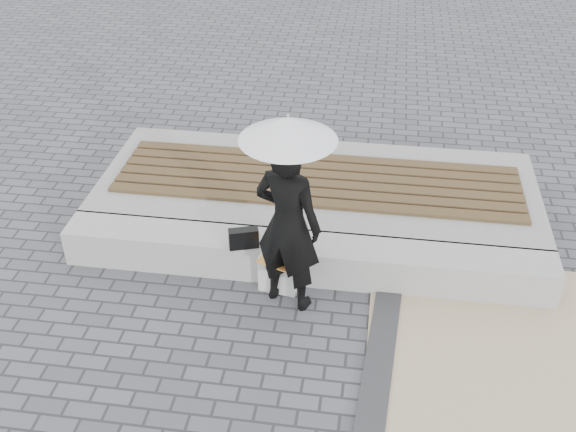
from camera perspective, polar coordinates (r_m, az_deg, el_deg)
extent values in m
plane|color=#4F4F54|center=(5.96, -0.64, -14.45)|extent=(80.00, 80.00, 0.00)
cube|color=#ACACA7|center=(6.98, 1.38, -3.52)|extent=(5.00, 0.45, 0.40)
cube|color=gray|center=(7.95, 2.46, 1.74)|extent=(5.00, 2.00, 0.40)
imported|color=black|center=(6.23, 0.00, -0.75)|extent=(0.76, 0.63, 1.80)
cylinder|color=#B0B1B5|center=(5.98, 0.00, 2.81)|extent=(0.02, 0.02, 0.85)
cone|color=silver|center=(5.72, 0.00, 7.34)|extent=(0.85, 0.85, 0.21)
sphere|color=#B0B1B5|center=(5.67, 0.00, 8.40)|extent=(0.03, 0.03, 0.03)
cube|color=black|center=(6.75, -3.74, -1.88)|extent=(0.31, 0.19, 0.21)
cube|color=silver|center=(6.77, -0.78, -4.84)|extent=(0.40, 0.22, 0.40)
cube|color=#CB3145|center=(6.61, -0.87, -3.72)|extent=(0.41, 0.35, 0.01)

